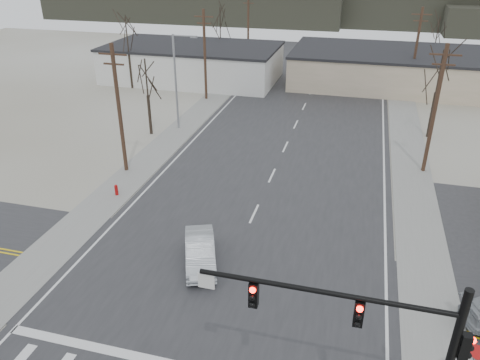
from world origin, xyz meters
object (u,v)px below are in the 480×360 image
object	(u,v)px
fire_hydrant	(116,190)
car_far_b	(317,62)
car_far_a	(326,64)
traffic_signal_mast	(390,341)
sedan_crossing	(200,252)

from	to	relation	value
fire_hydrant	car_far_b	bearing A→B (deg)	77.68
fire_hydrant	car_far_a	distance (m)	43.30
car_far_a	fire_hydrant	bearing A→B (deg)	79.35
traffic_signal_mast	sedan_crossing	bearing A→B (deg)	139.59
car_far_a	sedan_crossing	bearing A→B (deg)	91.07
traffic_signal_mast	car_far_a	world-z (taller)	traffic_signal_mast
car_far_b	sedan_crossing	bearing A→B (deg)	-66.53
traffic_signal_mast	fire_hydrant	bearing A→B (deg)	141.87
fire_hydrant	car_far_b	distance (m)	43.95
traffic_signal_mast	car_far_b	size ratio (longest dim) A/B	2.09
traffic_signal_mast	car_far_b	xyz separation A→B (m)	(-8.71, 57.14, -3.90)
traffic_signal_mast	sedan_crossing	size ratio (longest dim) A/B	1.93
car_far_a	car_far_b	xyz separation A→B (m)	(-1.43, 1.01, -0.09)
fire_hydrant	car_far_a	world-z (taller)	car_far_a
car_far_b	traffic_signal_mast	bearing A→B (deg)	-56.85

